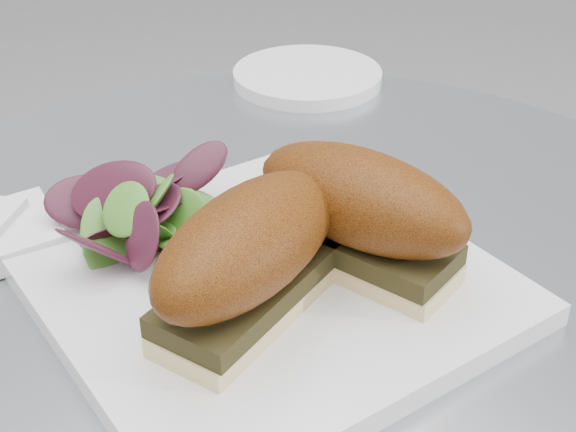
# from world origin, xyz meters

# --- Properties ---
(plate) EXTENTS (0.29, 0.29, 0.02)m
(plate) POSITION_xyz_m (-0.04, -0.02, 0.74)
(plate) COLOR white
(plate) RESTS_ON table
(sandwich_left) EXTENTS (0.17, 0.11, 0.08)m
(sandwich_left) POSITION_xyz_m (-0.07, -0.04, 0.79)
(sandwich_left) COLOR #F0E396
(sandwich_left) RESTS_ON plate
(sandwich_right) EXTENTS (0.10, 0.16, 0.08)m
(sandwich_right) POSITION_xyz_m (0.01, -0.05, 0.79)
(sandwich_right) COLOR #F0E396
(sandwich_right) RESTS_ON plate
(salad) EXTENTS (0.12, 0.12, 0.05)m
(salad) POSITION_xyz_m (-0.08, 0.06, 0.77)
(salad) COLOR #559A32
(salad) RESTS_ON plate
(saucer) EXTENTS (0.15, 0.15, 0.01)m
(saucer) POSITION_xyz_m (0.21, 0.24, 0.74)
(saucer) COLOR white
(saucer) RESTS_ON table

